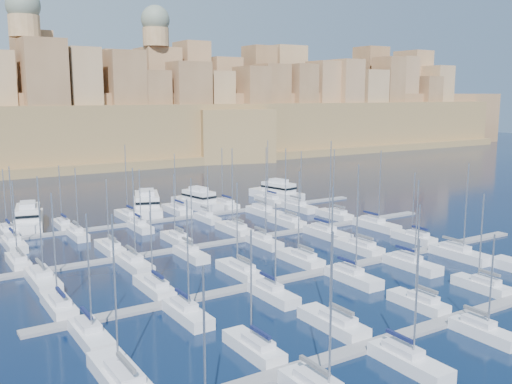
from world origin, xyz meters
TOP-DOWN VIEW (x-y plane):
  - ground at (0.00, 0.00)m, footprint 600.00×600.00m
  - pontoon_near at (0.00, -34.00)m, footprint 84.00×2.00m
  - pontoon_mid_near at (0.00, -12.00)m, footprint 84.00×2.00m
  - pontoon_mid_far at (0.00, 10.00)m, footprint 84.00×2.00m
  - pontoon_far at (0.00, 32.00)m, footprint 84.00×2.00m
  - sailboat_0 at (-36.28, -27.94)m, footprint 3.11×10.38m
  - sailboat_1 at (-23.03, -28.94)m, footprint 2.50×8.33m
  - sailboat_2 at (-12.41, -28.42)m, footprint 2.82×9.40m
  - sailboat_3 at (0.38, -29.07)m, footprint 2.42×8.07m
  - sailboat_4 at (12.18, -29.19)m, footprint 2.35×7.82m
  - sailboat_8 at (-12.32, -39.23)m, footprint 2.61×8.69m
  - sailboat_9 at (-0.43, -38.70)m, footprint 2.28×7.61m
  - sailboat_12 at (-36.52, -6.80)m, footprint 2.59×8.63m
  - sailboat_13 at (-24.39, -6.75)m, footprint 2.62×8.73m
  - sailboat_14 at (-11.35, -6.54)m, footprint 2.74×9.15m
  - sailboat_15 at (-0.52, -6.59)m, footprint 2.72×9.06m
  - sailboat_16 at (11.57, -6.34)m, footprint 2.86×9.55m
  - sailboat_17 at (24.11, -6.86)m, footprint 2.55×8.50m
  - sailboat_18 at (-35.84, -17.31)m, footprint 2.65×8.84m
  - sailboat_19 at (-24.74, -17.25)m, footprint 2.61×8.71m
  - sailboat_20 at (-12.77, -17.13)m, footprint 2.54×8.48m
  - sailboat_21 at (0.25, -17.48)m, footprint 2.76×9.20m
  - sailboat_22 at (11.71, -17.59)m, footprint 2.83×9.42m
  - sailboat_23 at (22.17, -17.95)m, footprint 3.04×10.14m
  - sailboat_24 at (-37.18, 15.04)m, footprint 2.49×8.30m
  - sailboat_25 at (-23.03, 15.24)m, footprint 2.61×8.70m
  - sailboat_26 at (-11.30, 15.04)m, footprint 2.49×8.29m
  - sailboat_27 at (0.76, 15.70)m, footprint 2.89×9.63m
  - sailboat_28 at (12.78, 15.63)m, footprint 2.85×9.50m
  - sailboat_29 at (24.89, 15.45)m, footprint 2.74×9.13m
  - sailboat_30 at (-36.03, 4.06)m, footprint 3.04×10.13m
  - sailboat_31 at (-22.89, 4.47)m, footprint 2.78×9.28m
  - sailboat_32 at (-13.47, 4.89)m, footprint 2.53×8.43m
  - sailboat_33 at (0.37, 4.96)m, footprint 2.49×8.30m
  - sailboat_34 at (13.23, 3.86)m, footprint 3.16×10.54m
  - sailboat_35 at (25.52, 3.98)m, footprint 3.08×10.28m
  - sailboat_36 at (-35.15, 37.11)m, footprint 2.53×8.44m
  - sailboat_37 at (-25.26, 36.80)m, footprint 2.34×7.81m
  - sailboat_38 at (-11.73, 37.67)m, footprint 2.87×9.58m
  - sailboat_39 at (-0.72, 37.89)m, footprint 3.01×10.02m
  - sailboat_40 at (10.94, 37.86)m, footprint 2.99×9.96m
  - sailboat_41 at (23.01, 37.35)m, footprint 2.68×8.93m
  - sailboat_42 at (-35.87, 26.35)m, footprint 2.86×9.53m
  - sailboat_43 at (-24.98, 27.31)m, footprint 2.27×7.58m
  - sailboat_44 at (-13.31, 27.05)m, footprint 2.43×8.11m
  - sailboat_45 at (1.05, 27.18)m, footprint 2.36×7.85m
  - sailboat_46 at (14.18, 25.89)m, footprint 3.14×10.46m
  - sailboat_47 at (23.61, 26.18)m, footprint 2.96×9.88m
  - motor_yacht_a at (-30.50, 41.72)m, footprint 8.74×17.80m
  - motor_yacht_b at (-5.60, 42.87)m, footprint 12.08×20.28m
  - motor_yacht_c at (5.64, 40.46)m, footprint 6.72×15.02m
  - motor_yacht_d at (27.73, 40.73)m, footprint 7.56×15.66m
  - fortified_city at (-0.19, 155.26)m, footprint 460.00×108.95m

SIDE VIEW (x-z plane):
  - ground at x=0.00m, z-range 0.00..0.00m
  - pontoon_near at x=0.00m, z-range 0.00..0.40m
  - pontoon_mid_near at x=0.00m, z-range 0.00..0.40m
  - pontoon_mid_far at x=0.00m, z-range 0.00..0.40m
  - pontoon_far at x=0.00m, z-range 0.00..0.40m
  - sailboat_9 at x=-0.43m, z-range -5.13..6.55m
  - sailboat_45 at x=1.05m, z-range -5.12..6.55m
  - sailboat_44 at x=-13.31m, z-range -5.33..6.77m
  - sailboat_33 at x=0.37m, z-range -5.30..6.74m
  - sailboat_26 at x=-11.30m, z-range -5.40..6.84m
  - sailboat_37 at x=-25.26m, z-range -5.52..6.96m
  - sailboat_36 at x=-35.15m, z-range -5.51..6.96m
  - sailboat_25 at x=-23.03m, z-range -5.43..6.88m
  - sailboat_17 at x=24.11m, z-range -5.53..6.98m
  - sailboat_20 at x=-12.77m, z-range -5.62..7.07m
  - sailboat_3 at x=0.38m, z-range -5.75..7.20m
  - sailboat_43 at x=-24.98m, z-range -5.80..7.25m
  - sailboat_1 at x=-23.03m, z-range -5.73..7.18m
  - sailboat_4 at x=12.18m, z-range -5.84..7.30m
  - sailboat_8 at x=-12.32m, z-range -5.73..7.19m
  - sailboat_32 at x=-13.47m, z-range -5.82..7.29m
  - sailboat_24 at x=-37.18m, z-range -5.88..7.34m
  - sailboat_21 at x=0.25m, z-range -5.80..7.27m
  - sailboat_13 at x=-24.39m, z-range -6.13..7.61m
  - sailboat_14 at x=-11.35m, z-range -6.06..7.54m
  - sailboat_18 at x=-35.84m, z-range -6.27..7.76m
  - sailboat_22 at x=11.71m, z-range -6.09..7.58m
  - sailboat_19 at x=-24.74m, z-range -6.46..7.95m
  - sailboat_12 at x=-36.52m, z-range -6.52..8.01m
  - sailboat_15 at x=-0.52m, z-range -6.46..7.95m
  - sailboat_39 at x=-0.72m, z-range -5.89..7.38m
  - sailboat_47 at x=23.61m, z-range -6.06..7.56m
  - sailboat_42 at x=-35.87m, z-range -6.38..7.87m
  - sailboat_29 at x=24.89m, z-range -6.63..8.14m
  - sailboat_40 at x=10.94m, z-range -6.20..7.70m
  - sailboat_16 at x=11.57m, z-range -6.59..8.10m
  - sailboat_41 at x=23.01m, z-range -6.84..8.35m
  - sailboat_31 at x=-22.89m, z-range -6.94..8.46m
  - sailboat_28 at x=12.78m, z-range -6.97..8.49m
  - sailboat_38 at x=-11.73m, z-range -7.09..8.62m
  - sailboat_30 at x=-36.03m, z-range -6.86..8.39m
  - sailboat_23 at x=22.17m, z-range -6.95..8.48m
  - sailboat_2 at x=-12.41m, z-range -7.28..8.81m
  - sailboat_46 at x=14.18m, z-range -6.73..8.26m
  - sailboat_27 at x=0.76m, z-range -7.26..8.79m
  - sailboat_35 at x=25.52m, z-range -6.95..8.48m
  - sailboat_0 at x=-36.28m, z-range -7.10..8.64m
  - sailboat_34 at x=13.23m, z-range -8.10..9.68m
  - motor_yacht_b at x=-5.60m, z-range -0.90..4.35m
  - motor_yacht_c at x=5.64m, z-range -0.90..4.35m
  - motor_yacht_d at x=27.73m, z-range -0.90..4.35m
  - motor_yacht_a at x=-30.50m, z-range -0.90..4.35m
  - fortified_city at x=-0.19m, z-range -15.02..44.50m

